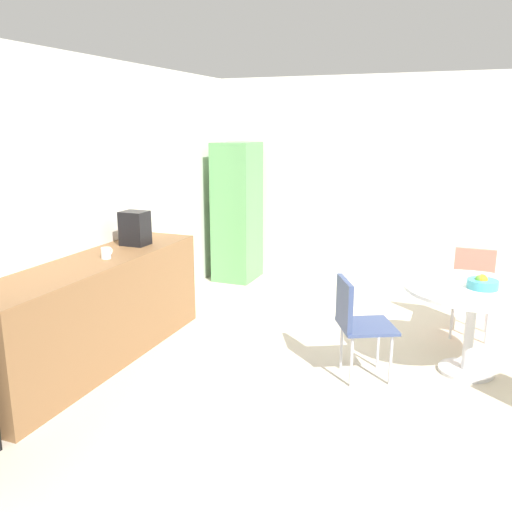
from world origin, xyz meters
The scene contains 12 objects.
ground_plane centered at (0.00, 0.00, 0.00)m, with size 6.00×6.00×0.00m, color beige.
wall_back centered at (0.00, 3.00, 1.30)m, with size 6.00×0.10×2.60m, color white.
wall_side_right centered at (3.00, 0.00, 1.30)m, with size 0.10×6.00×2.60m, color white.
counter_block centered at (-0.29, 2.65, 0.45)m, with size 2.49×0.60×0.90m, color brown.
locker_cabinet centered at (2.55, 2.55, 0.90)m, with size 0.60×0.50×1.79m, color #599959.
round_table centered at (0.64, -0.34, 0.60)m, with size 1.09×1.09×0.74m.
chair_coral centered at (1.61, -0.36, 0.52)m, with size 0.43×0.43×0.83m.
chair_navy centered at (0.20, 0.52, 0.52)m, with size 0.56×0.56×0.83m.
fruit_bowl centered at (0.63, -0.40, 0.78)m, with size 0.24×0.24×0.11m.
mug_white centered at (0.57, 2.74, 0.95)m, with size 0.13×0.08×0.09m.
mug_green centered at (-0.18, 2.58, 0.95)m, with size 0.13×0.08×0.09m.
coffee_maker centered at (0.37, 2.65, 1.06)m, with size 0.20×0.24×0.32m, color black.
Camera 1 is at (-3.83, -0.22, 2.00)m, focal length 37.65 mm.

